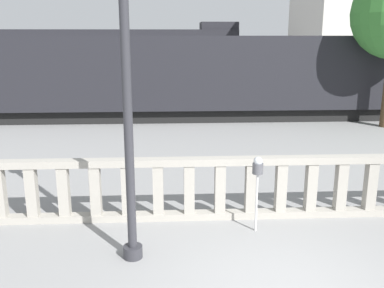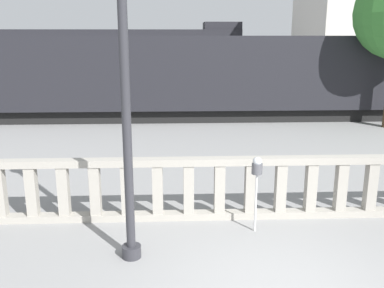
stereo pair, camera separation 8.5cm
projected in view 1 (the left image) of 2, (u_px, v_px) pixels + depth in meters
balustrade at (250, 188)px, 8.35m from camera, size 16.80×0.24×1.24m
lamppost at (127, 84)px, 6.28m from camera, size 0.35×0.35×5.06m
parking_meter at (258, 171)px, 7.64m from camera, size 0.19×0.19×1.43m
train_near at (213, 76)px, 18.37m from camera, size 24.61×2.93×4.11m
train_far at (118, 53)px, 35.52m from camera, size 20.16×2.98×4.59m
building_block at (365, 14)px, 29.23m from camera, size 8.42×7.57×9.94m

